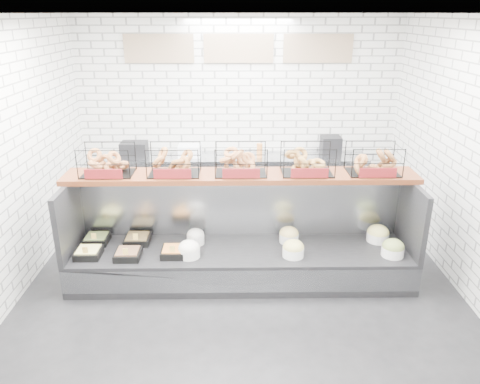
{
  "coord_description": "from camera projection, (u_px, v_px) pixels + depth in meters",
  "views": [
    {
      "loc": [
        -0.08,
        -4.62,
        3.01
      ],
      "look_at": [
        -0.01,
        0.45,
        1.06
      ],
      "focal_mm": 35.0,
      "sensor_mm": 36.0,
      "label": 1
    }
  ],
  "objects": [
    {
      "name": "room_shell",
      "position": [
        241.0,
        103.0,
        5.22
      ],
      "size": [
        5.02,
        5.51,
        3.01
      ],
      "color": "silver",
      "rests_on": "ground"
    },
    {
      "name": "display_case",
      "position": [
        241.0,
        252.0,
        5.6
      ],
      "size": [
        4.0,
        0.9,
        1.2
      ],
      "color": "black",
      "rests_on": "ground"
    },
    {
      "name": "ground",
      "position": [
        241.0,
        291.0,
        5.39
      ],
      "size": [
        5.5,
        5.5,
        0.0
      ],
      "primitive_type": "plane",
      "color": "black",
      "rests_on": "ground"
    },
    {
      "name": "bagel_shelf",
      "position": [
        241.0,
        163.0,
        5.38
      ],
      "size": [
        4.1,
        0.5,
        0.4
      ],
      "color": "#4A1F10",
      "rests_on": "display_case"
    },
    {
      "name": "prep_counter",
      "position": [
        238.0,
        182.0,
        7.49
      ],
      "size": [
        4.0,
        0.6,
        1.2
      ],
      "color": "#93969B",
      "rests_on": "ground"
    }
  ]
}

